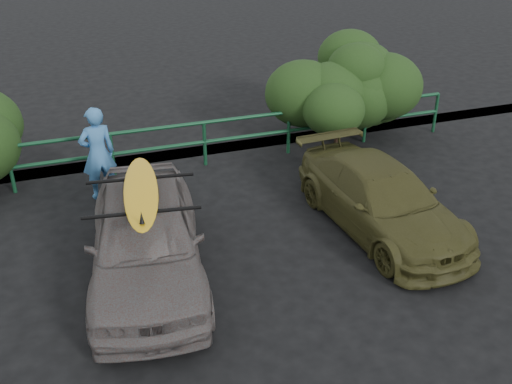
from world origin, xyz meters
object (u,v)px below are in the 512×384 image
Objects in this scene: sedan at (146,238)px; man at (98,153)px; surfboard at (141,191)px; guardrail at (160,149)px; olive_vehicle at (381,199)px.

man reaches higher than sedan.
man reaches higher than surfboard.
man is at bearing 105.58° from sedan.
guardrail is 3.31× the size of sedan.
surfboard is at bearing 177.96° from olive_vehicle.
surfboard reaches higher than olive_vehicle.
man is at bearing 105.58° from surfboard.
surfboard is at bearing 87.05° from man.
man is at bearing 143.97° from olive_vehicle.
sedan is (-0.94, -3.79, 0.20)m from guardrail.
sedan is 1.75× the size of surfboard.
sedan is 1.04× the size of olive_vehicle.
sedan is 0.81m from surfboard.
olive_vehicle is 2.17× the size of man.
guardrail is at bearing -160.03° from man.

